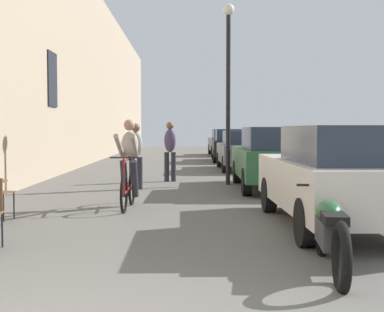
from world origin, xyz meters
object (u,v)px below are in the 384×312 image
object	(u,v)px
pedestrian_near	(136,152)
parked_motorcycle	(330,233)
parked_car_second	(275,157)
parked_car_fifth	(225,142)
cyclist_on_bicycle	(129,166)
street_lamp	(228,70)
pedestrian_mid	(170,148)
parked_car_third	(243,150)
parked_car_nearest	(340,175)
parked_car_fourth	(231,145)

from	to	relation	value
pedestrian_near	parked_motorcycle	size ratio (longest dim) A/B	0.78
parked_car_second	parked_car_fifth	world-z (taller)	parked_car_second
cyclist_on_bicycle	street_lamp	distance (m)	5.34
cyclist_on_bicycle	pedestrian_near	bearing A→B (deg)	92.68
pedestrian_mid	parked_car_third	bearing A→B (deg)	58.66
pedestrian_near	pedestrian_mid	size ratio (longest dim) A/B	0.96
parked_car_nearest	cyclist_on_bicycle	bearing A→B (deg)	147.43
pedestrian_near	parked_car_fifth	size ratio (longest dim) A/B	0.39
cyclist_on_bicycle	parked_car_third	xyz separation A→B (m)	(3.26, 9.46, -0.05)
pedestrian_near	parked_car_second	size ratio (longest dim) A/B	0.38
cyclist_on_bicycle	pedestrian_near	distance (m)	3.15
cyclist_on_bicycle	parked_car_second	bearing A→B (deg)	42.73
pedestrian_near	parked_car_second	world-z (taller)	pedestrian_near
street_lamp	parked_car_third	bearing A→B (deg)	79.27
cyclist_on_bicycle	parked_car_fourth	size ratio (longest dim) A/B	0.41
parked_car_fourth	street_lamp	bearing A→B (deg)	-95.52
parked_car_fourth	pedestrian_mid	bearing A→B (deg)	-105.28
parked_car_nearest	parked_car_fifth	bearing A→B (deg)	90.05
pedestrian_near	parked_car_fifth	xyz separation A→B (m)	(3.59, 17.41, -0.15)
cyclist_on_bicycle	parked_car_nearest	world-z (taller)	cyclist_on_bicycle
parked_car_second	parked_car_fourth	xyz separation A→B (m)	(-0.06, 11.74, -0.03)
parked_car_fifth	parked_car_fourth	bearing A→B (deg)	-91.53
parked_car_second	parked_car_fifth	distance (m)	17.46
cyclist_on_bicycle	parked_car_fourth	world-z (taller)	cyclist_on_bicycle
pedestrian_near	pedestrian_mid	world-z (taller)	pedestrian_mid
cyclist_on_bicycle	parked_car_nearest	bearing A→B (deg)	-32.57
parked_car_second	parked_car_fifth	bearing A→B (deg)	89.70
pedestrian_near	parked_car_third	world-z (taller)	pedestrian_near
pedestrian_mid	parked_car_second	distance (m)	3.42
pedestrian_near	parked_car_nearest	bearing A→B (deg)	-56.01
parked_car_nearest	parked_car_second	world-z (taller)	same
parked_car_fourth	pedestrian_near	bearing A→B (deg)	-106.40
parked_car_fourth	parked_car_nearest	bearing A→B (deg)	-89.42
cyclist_on_bicycle	pedestrian_mid	bearing A→B (deg)	82.75
pedestrian_near	cyclist_on_bicycle	bearing A→B (deg)	-87.32
cyclist_on_bicycle	pedestrian_near	xyz separation A→B (m)	(-0.15, 3.14, 0.13)
pedestrian_near	parked_motorcycle	world-z (taller)	pedestrian_near
pedestrian_near	parked_car_third	size ratio (longest dim) A/B	0.41
cyclist_on_bicycle	parked_motorcycle	xyz separation A→B (m)	(2.65, -4.68, -0.41)
cyclist_on_bicycle	parked_car_fourth	distance (m)	15.19
parked_car_third	cyclist_on_bicycle	bearing A→B (deg)	-108.99
street_lamp	parked_car_second	xyz separation A→B (m)	(1.08, -1.16, -2.30)
parked_car_fourth	parked_motorcycle	distance (m)	19.52
pedestrian_mid	parked_car_nearest	distance (m)	7.93
parked_car_second	parked_car_fifth	xyz separation A→B (m)	(0.09, 17.46, -0.02)
street_lamp	parked_car_fifth	xyz separation A→B (m)	(1.18, 16.30, -2.32)
parked_car_fifth	pedestrian_mid	bearing A→B (deg)	-100.28
parked_car_nearest	parked_car_second	bearing A→B (deg)	91.19
pedestrian_near	parked_motorcycle	bearing A→B (deg)	-70.31
parked_car_second	parked_car_third	world-z (taller)	parked_car_second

